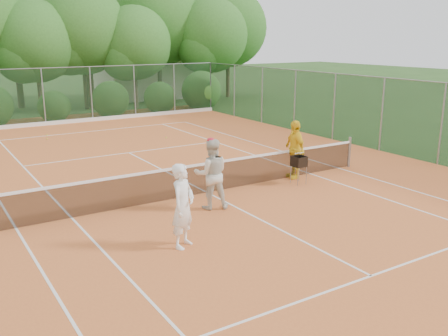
# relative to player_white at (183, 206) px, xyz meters

# --- Properties ---
(ground) EXTENTS (120.00, 120.00, 0.00)m
(ground) POSITION_rel_player_white_xyz_m (2.47, 3.13, -0.98)
(ground) COLOR #254518
(ground) RESTS_ON ground
(clay_court) EXTENTS (18.00, 36.00, 0.02)m
(clay_court) POSITION_rel_player_white_xyz_m (2.47, 3.13, -0.97)
(clay_court) COLOR orange
(clay_court) RESTS_ON ground
(club_building) EXTENTS (8.00, 5.00, 3.00)m
(club_building) POSITION_rel_player_white_xyz_m (11.47, 27.13, 0.52)
(club_building) COLOR beige
(club_building) RESTS_ON ground
(tennis_net) EXTENTS (11.97, 0.10, 1.10)m
(tennis_net) POSITION_rel_player_white_xyz_m (2.47, 3.13, -0.45)
(tennis_net) COLOR gray
(tennis_net) RESTS_ON clay_court
(player_white) EXTENTS (0.84, 0.78, 1.93)m
(player_white) POSITION_rel_player_white_xyz_m (0.00, 0.00, 0.00)
(player_white) COLOR white
(player_white) RESTS_ON clay_court
(player_center_grp) EXTENTS (1.15, 1.04, 1.98)m
(player_center_grp) POSITION_rel_player_white_xyz_m (1.87, 1.91, 0.02)
(player_center_grp) COLOR beige
(player_center_grp) RESTS_ON clay_court
(player_yellow) EXTENTS (0.70, 1.22, 1.95)m
(player_yellow) POSITION_rel_player_white_xyz_m (5.77, 3.07, 0.01)
(player_yellow) COLOR yellow
(player_yellow) RESTS_ON clay_court
(ball_hopper) EXTENTS (0.40, 0.40, 0.91)m
(ball_hopper) POSITION_rel_player_white_xyz_m (5.45, 2.46, -0.24)
(ball_hopper) COLOR gray
(ball_hopper) RESTS_ON clay_court
(stray_ball_a) EXTENTS (0.07, 0.07, 0.07)m
(stray_ball_a) POSITION_rel_player_white_xyz_m (0.30, 14.12, -0.93)
(stray_ball_a) COLOR yellow
(stray_ball_a) RESTS_ON clay_court
(stray_ball_b) EXTENTS (0.07, 0.07, 0.07)m
(stray_ball_b) POSITION_rel_player_white_xyz_m (0.50, 15.01, -0.93)
(stray_ball_b) COLOR #CCDF33
(stray_ball_b) RESTS_ON clay_court
(stray_ball_c) EXTENTS (0.07, 0.07, 0.07)m
(stray_ball_c) POSITION_rel_player_white_xyz_m (5.07, 11.42, -0.93)
(stray_ball_c) COLOR #C4D932
(stray_ball_c) RESTS_ON clay_court
(court_markings) EXTENTS (11.03, 23.83, 0.01)m
(court_markings) POSITION_rel_player_white_xyz_m (2.47, 3.13, -0.96)
(court_markings) COLOR white
(court_markings) RESTS_ON clay_court
(fence_back) EXTENTS (18.07, 0.07, 3.00)m
(fence_back) POSITION_rel_player_white_xyz_m (2.47, 18.13, 0.54)
(fence_back) COLOR #19381E
(fence_back) RESTS_ON clay_court
(fence_right) EXTENTS (0.07, 33.07, 3.00)m
(fence_right) POSITION_rel_player_white_xyz_m (11.47, 1.63, 0.54)
(fence_right) COLOR #19381E
(fence_right) RESTS_ON clay_court
(tropical_treeline) EXTENTS (32.10, 8.49, 15.03)m
(tropical_treeline) POSITION_rel_player_white_xyz_m (3.90, 23.35, 4.13)
(tropical_treeline) COLOR brown
(tropical_treeline) RESTS_ON ground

